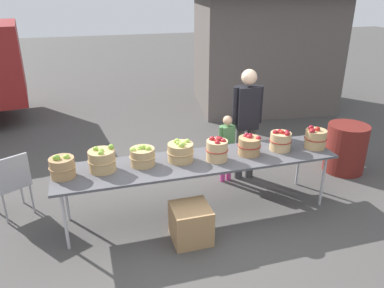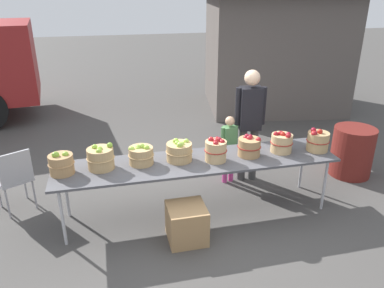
{
  "view_description": "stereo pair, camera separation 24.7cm",
  "coord_description": "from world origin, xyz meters",
  "px_view_note": "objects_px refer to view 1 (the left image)",
  "views": [
    {
      "loc": [
        -1.28,
        -4.02,
        2.74
      ],
      "look_at": [
        0.0,
        0.3,
        0.85
      ],
      "focal_mm": 35.15,
      "sensor_mm": 36.0,
      "label": 1
    },
    {
      "loc": [
        -1.04,
        -4.08,
        2.74
      ],
      "look_at": [
        0.0,
        0.3,
        0.85
      ],
      "focal_mm": 35.15,
      "sensor_mm": 36.0,
      "label": 2
    }
  ],
  "objects_px": {
    "apple_basket_green_2": "(142,156)",
    "child_customer": "(227,143)",
    "vendor_adult": "(247,117)",
    "apple_basket_green_3": "(181,151)",
    "produce_crate": "(191,223)",
    "trash_barrel": "(346,148)",
    "apple_basket_red_3": "(315,138)",
    "apple_basket_green_0": "(62,167)",
    "apple_basket_green_1": "(102,160)",
    "market_table": "(199,163)",
    "apple_basket_red_0": "(217,149)",
    "apple_basket_red_1": "(249,145)",
    "folding_chair": "(11,180)",
    "apple_basket_red_2": "(281,140)"
  },
  "relations": [
    {
      "from": "apple_basket_red_3",
      "to": "apple_basket_red_0",
      "type": "bearing_deg",
      "value": 179.78
    },
    {
      "from": "child_customer",
      "to": "market_table",
      "type": "bearing_deg",
      "value": 38.04
    },
    {
      "from": "apple_basket_green_2",
      "to": "apple_basket_red_0",
      "type": "bearing_deg",
      "value": -7.66
    },
    {
      "from": "apple_basket_green_0",
      "to": "trash_barrel",
      "type": "xyz_separation_m",
      "value": [
        4.2,
        0.49,
        -0.49
      ]
    },
    {
      "from": "apple_basket_green_2",
      "to": "child_customer",
      "type": "height_order",
      "value": "child_customer"
    },
    {
      "from": "apple_basket_red_2",
      "to": "vendor_adult",
      "type": "bearing_deg",
      "value": 102.66
    },
    {
      "from": "apple_basket_red_2",
      "to": "market_table",
      "type": "bearing_deg",
      "value": -179.24
    },
    {
      "from": "apple_basket_red_1",
      "to": "child_customer",
      "type": "xyz_separation_m",
      "value": [
        -0.02,
        0.71,
        -0.26
      ]
    },
    {
      "from": "apple_basket_red_0",
      "to": "apple_basket_green_0",
      "type": "bearing_deg",
      "value": 177.79
    },
    {
      "from": "market_table",
      "to": "apple_basket_red_3",
      "type": "height_order",
      "value": "apple_basket_red_3"
    },
    {
      "from": "apple_basket_green_3",
      "to": "apple_basket_red_1",
      "type": "distance_m",
      "value": 0.89
    },
    {
      "from": "apple_basket_red_3",
      "to": "produce_crate",
      "type": "xyz_separation_m",
      "value": [
        -1.86,
        -0.47,
        -0.67
      ]
    },
    {
      "from": "vendor_adult",
      "to": "produce_crate",
      "type": "bearing_deg",
      "value": 53.7
    },
    {
      "from": "apple_basket_green_3",
      "to": "folding_chair",
      "type": "relative_size",
      "value": 0.39
    },
    {
      "from": "apple_basket_green_3",
      "to": "child_customer",
      "type": "distance_m",
      "value": 1.12
    },
    {
      "from": "apple_basket_green_3",
      "to": "apple_basket_red_3",
      "type": "distance_m",
      "value": 1.82
    },
    {
      "from": "apple_basket_green_2",
      "to": "apple_basket_red_3",
      "type": "xyz_separation_m",
      "value": [
        2.29,
        -0.13,
        0.02
      ]
    },
    {
      "from": "apple_basket_red_3",
      "to": "child_customer",
      "type": "bearing_deg",
      "value": 140.84
    },
    {
      "from": "apple_basket_green_0",
      "to": "produce_crate",
      "type": "bearing_deg",
      "value": -22.11
    },
    {
      "from": "apple_basket_red_1",
      "to": "trash_barrel",
      "type": "height_order",
      "value": "apple_basket_red_1"
    },
    {
      "from": "apple_basket_red_2",
      "to": "produce_crate",
      "type": "height_order",
      "value": "apple_basket_red_2"
    },
    {
      "from": "child_customer",
      "to": "trash_barrel",
      "type": "height_order",
      "value": "child_customer"
    },
    {
      "from": "trash_barrel",
      "to": "produce_crate",
      "type": "xyz_separation_m",
      "value": [
        -2.86,
        -1.03,
        -0.17
      ]
    },
    {
      "from": "market_table",
      "to": "apple_basket_red_3",
      "type": "distance_m",
      "value": 1.61
    },
    {
      "from": "apple_basket_green_3",
      "to": "apple_basket_red_2",
      "type": "relative_size",
      "value": 1.15
    },
    {
      "from": "apple_basket_green_0",
      "to": "apple_basket_red_3",
      "type": "height_order",
      "value": "apple_basket_red_3"
    },
    {
      "from": "apple_basket_red_3",
      "to": "vendor_adult",
      "type": "distance_m",
      "value": 1.02
    },
    {
      "from": "apple_basket_red_2",
      "to": "child_customer",
      "type": "bearing_deg",
      "value": 123.76
    },
    {
      "from": "apple_basket_green_3",
      "to": "produce_crate",
      "type": "bearing_deg",
      "value": -93.96
    },
    {
      "from": "market_table",
      "to": "apple_basket_green_0",
      "type": "xyz_separation_m",
      "value": [
        -1.6,
        0.02,
        0.16
      ]
    },
    {
      "from": "apple_basket_green_0",
      "to": "apple_basket_green_1",
      "type": "distance_m",
      "value": 0.44
    },
    {
      "from": "apple_basket_green_2",
      "to": "apple_basket_red_2",
      "type": "height_order",
      "value": "apple_basket_red_2"
    },
    {
      "from": "apple_basket_green_2",
      "to": "apple_basket_red_0",
      "type": "xyz_separation_m",
      "value": [
        0.91,
        -0.12,
        0.03
      ]
    },
    {
      "from": "vendor_adult",
      "to": "folding_chair",
      "type": "relative_size",
      "value": 1.96
    },
    {
      "from": "apple_basket_green_0",
      "to": "apple_basket_red_1",
      "type": "relative_size",
      "value": 0.99
    },
    {
      "from": "vendor_adult",
      "to": "child_customer",
      "type": "distance_m",
      "value": 0.49
    },
    {
      "from": "market_table",
      "to": "apple_basket_green_0",
      "type": "bearing_deg",
      "value": 179.18
    },
    {
      "from": "child_customer",
      "to": "produce_crate",
      "type": "height_order",
      "value": "child_customer"
    },
    {
      "from": "apple_basket_green_3",
      "to": "produce_crate",
      "type": "distance_m",
      "value": 0.88
    },
    {
      "from": "apple_basket_red_0",
      "to": "apple_basket_red_2",
      "type": "height_order",
      "value": "apple_basket_red_0"
    },
    {
      "from": "apple_basket_green_3",
      "to": "apple_basket_red_1",
      "type": "bearing_deg",
      "value": -3.67
    },
    {
      "from": "apple_basket_green_3",
      "to": "trash_barrel",
      "type": "height_order",
      "value": "apple_basket_green_3"
    },
    {
      "from": "market_table",
      "to": "child_customer",
      "type": "distance_m",
      "value": 0.98
    },
    {
      "from": "apple_basket_green_2",
      "to": "apple_basket_green_3",
      "type": "distance_m",
      "value": 0.47
    },
    {
      "from": "child_customer",
      "to": "apple_basket_red_0",
      "type": "bearing_deg",
      "value": 50.71
    },
    {
      "from": "trash_barrel",
      "to": "apple_basket_red_1",
      "type": "bearing_deg",
      "value": -165.21
    },
    {
      "from": "apple_basket_red_2",
      "to": "apple_basket_green_0",
      "type": "bearing_deg",
      "value": 179.83
    },
    {
      "from": "market_table",
      "to": "apple_basket_green_2",
      "type": "relative_size",
      "value": 11.14
    },
    {
      "from": "vendor_adult",
      "to": "apple_basket_green_2",
      "type": "bearing_deg",
      "value": 29.68
    },
    {
      "from": "apple_basket_red_0",
      "to": "trash_barrel",
      "type": "xyz_separation_m",
      "value": [
        2.38,
        0.56,
        -0.51
      ]
    }
  ]
}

